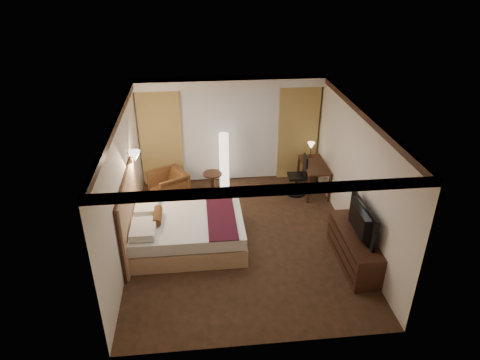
{
  "coord_description": "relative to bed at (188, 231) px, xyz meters",
  "views": [
    {
      "loc": [
        -0.81,
        -7.23,
        5.21
      ],
      "look_at": [
        0.0,
        0.4,
        1.15
      ],
      "focal_mm": 32.0,
      "sensor_mm": 36.0,
      "label": 1
    }
  ],
  "objects": [
    {
      "name": "floor",
      "position": [
        1.09,
        0.1,
        -0.32
      ],
      "size": [
        4.5,
        5.5,
        0.01
      ],
      "primitive_type": "cube",
      "color": "black",
      "rests_on": "ground"
    },
    {
      "name": "desk",
      "position": [
        3.04,
        1.88,
        0.05
      ],
      "size": [
        0.55,
        1.15,
        0.75
      ],
      "primitive_type": null,
      "color": "black",
      "rests_on": "floor"
    },
    {
      "name": "side_table",
      "position": [
        0.59,
        2.13,
        -0.07
      ],
      "size": [
        0.46,
        0.46,
        0.51
      ],
      "primitive_type": null,
      "color": "black",
      "rests_on": "floor"
    },
    {
      "name": "curtain_left_drape",
      "position": [
        -0.61,
        2.71,
        0.93
      ],
      "size": [
        1.0,
        0.14,
        2.45
      ],
      "primitive_type": "cube",
      "color": "#A98A4D",
      "rests_on": "back_wall"
    },
    {
      "name": "television",
      "position": [
        3.06,
        -0.9,
        0.68
      ],
      "size": [
        0.69,
        1.19,
        0.15
      ],
      "primitive_type": "imported",
      "rotation": [
        0.0,
        0.0,
        1.58
      ],
      "color": "black",
      "rests_on": "dresser"
    },
    {
      "name": "dresser",
      "position": [
        3.09,
        -0.9,
        0.01
      ],
      "size": [
        0.5,
        1.69,
        0.66
      ],
      "primitive_type": null,
      "color": "black",
      "rests_on": "floor"
    },
    {
      "name": "crown_molding",
      "position": [
        1.09,
        0.1,
        2.32
      ],
      "size": [
        4.5,
        5.5,
        0.12
      ],
      "primitive_type": null,
      "color": "black",
      "rests_on": "ceiling"
    },
    {
      "name": "office_chair",
      "position": [
        2.61,
        1.83,
        0.18
      ],
      "size": [
        0.51,
        0.51,
        1.01
      ],
      "primitive_type": null,
      "rotation": [
        0.0,
        0.0,
        -0.05
      ],
      "color": "black",
      "rests_on": "floor"
    },
    {
      "name": "desk_lamp",
      "position": [
        3.04,
        2.3,
        0.6
      ],
      "size": [
        0.18,
        0.18,
        0.34
      ],
      "primitive_type": null,
      "color": "#FFD899",
      "rests_on": "desk"
    },
    {
      "name": "wall_sconce",
      "position": [
        -1.0,
        0.86,
        1.3
      ],
      "size": [
        0.24,
        0.24,
        0.24
      ],
      "primitive_type": null,
      "color": "white",
      "rests_on": "left_wall"
    },
    {
      "name": "right_wall",
      "position": [
        3.34,
        0.1,
        1.03
      ],
      "size": [
        0.02,
        5.5,
        2.7
      ],
      "primitive_type": "cube",
      "color": "white",
      "rests_on": "floor"
    },
    {
      "name": "ceiling",
      "position": [
        1.09,
        0.1,
        2.38
      ],
      "size": [
        4.5,
        5.5,
        0.01
      ],
      "primitive_type": "cube",
      "color": "white",
      "rests_on": "back_wall"
    },
    {
      "name": "soffit",
      "position": [
        1.09,
        2.6,
        2.28
      ],
      "size": [
        4.5,
        0.5,
        0.2
      ],
      "primitive_type": "cube",
      "color": "white",
      "rests_on": "ceiling"
    },
    {
      "name": "bed",
      "position": [
        0.0,
        0.0,
        0.0
      ],
      "size": [
        2.2,
        1.72,
        0.64
      ],
      "primitive_type": null,
      "color": "white",
      "rests_on": "floor"
    },
    {
      "name": "curtain_sheer",
      "position": [
        1.09,
        2.77,
        0.93
      ],
      "size": [
        2.48,
        0.04,
        2.45
      ],
      "primitive_type": "cube",
      "color": "silver",
      "rests_on": "back_wall"
    },
    {
      "name": "back_wall",
      "position": [
        1.09,
        2.85,
        1.03
      ],
      "size": [
        4.5,
        0.02,
        2.7
      ],
      "primitive_type": "cube",
      "color": "white",
      "rests_on": "floor"
    },
    {
      "name": "headboard",
      "position": [
        -1.11,
        0.0,
        0.43
      ],
      "size": [
        0.12,
        2.02,
        1.5
      ],
      "primitive_type": null,
      "color": "#A37E5F",
      "rests_on": "floor"
    },
    {
      "name": "curtain_right_drape",
      "position": [
        2.79,
        2.71,
        0.93
      ],
      "size": [
        1.0,
        0.14,
        2.45
      ],
      "primitive_type": "cube",
      "color": "#A98A4D",
      "rests_on": "back_wall"
    },
    {
      "name": "armchair",
      "position": [
        -0.47,
        1.88,
        0.07
      ],
      "size": [
        1.0,
        1.02,
        0.79
      ],
      "primitive_type": "imported",
      "rotation": [
        0.0,
        0.0,
        -1.08
      ],
      "color": "#432214",
      "rests_on": "floor"
    },
    {
      "name": "floor_lamp",
      "position": [
        0.89,
        2.27,
        0.42
      ],
      "size": [
        0.31,
        0.31,
        1.48
      ],
      "primitive_type": null,
      "color": "white",
      "rests_on": "floor"
    },
    {
      "name": "left_wall",
      "position": [
        -1.16,
        0.1,
        1.03
      ],
      "size": [
        0.02,
        5.5,
        2.7
      ],
      "primitive_type": "cube",
      "color": "white",
      "rests_on": "floor"
    }
  ]
}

